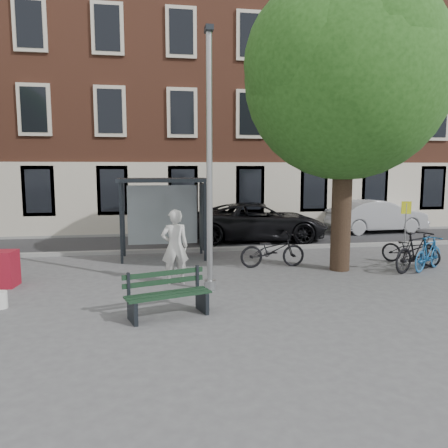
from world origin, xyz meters
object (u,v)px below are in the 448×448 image
car_silver (377,216)px  bike_a (272,250)px  lamppost (209,175)px  bench (168,296)px  notice_sign (406,217)px  bus_shelter (175,200)px  bike_d (416,251)px  bike_c (410,249)px  bike_b (428,253)px  car_dark (258,222)px  painter (175,247)px

car_silver → bike_a: bearing=127.3°
lamppost → bench: 3.13m
notice_sign → bike_a: bearing=-154.8°
bus_shelter → bike_d: 7.49m
bench → bike_c: bike_c is taller
bike_a → bike_d: 4.08m
bike_b → bike_c: (-0.03, 0.84, -0.03)m
car_dark → notice_sign: notice_sign is taller
painter → lamppost: bearing=130.4°
bench → bike_d: size_ratio=0.92×
bus_shelter → painter: size_ratio=1.49×
car_dark → notice_sign: size_ratio=3.02×
bike_c → car_dark: (-3.54, 5.15, 0.31)m
bike_a → car_silver: bearing=-47.7°
bench → bike_b: bearing=2.8°
bus_shelter → bike_b: bearing=-23.3°
bike_c → bike_d: (-0.40, -0.91, 0.12)m
bike_b → bike_c: bearing=-30.3°
bike_d → car_dark: bearing=2.2°
bike_b → painter: bearing=59.9°
bike_c → car_dark: bearing=84.9°
bus_shelter → bench: 6.04m
lamppost → car_silver: 12.33m
bus_shelter → painter: bearing=-93.2°
bench → bike_a: bike_a is taller
lamppost → car_dark: bearing=67.4°
bike_b → notice_sign: notice_sign is taller
bike_b → car_silver: bearing=-50.1°
bench → notice_sign: bearing=13.4°
painter → bike_c: (7.27, 1.12, -0.49)m
car_dark → painter: bearing=154.7°
lamppost → car_silver: size_ratio=1.34×
bike_b → car_dark: (-3.57, 5.99, 0.28)m
bike_b → bench: bearing=77.7°
lamppost → bike_b: (6.50, 1.04, -2.29)m
bike_c → car_dark: car_dark is taller
bike_b → bike_c: bike_b is taller
lamppost → bus_shelter: lamppost is taller
bench → bike_c: (7.55, 3.60, 0.06)m
painter → bike_b: 7.32m
bench → notice_sign: (8.08, 4.78, 0.92)m
car_silver → notice_sign: 5.63m
painter → bus_shelter: bearing=-99.2°
bus_shelter → bench: bus_shelter is taller
notice_sign → bike_c: bearing=-99.3°
lamppost → bike_b: 6.97m
bike_b → car_dark: car_dark is taller
bus_shelter → notice_sign: (7.61, -1.05, -0.59)m
bike_b → car_silver: (2.35, 7.31, 0.26)m
bike_a → car_silver: 9.10m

